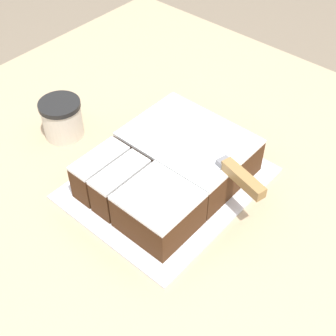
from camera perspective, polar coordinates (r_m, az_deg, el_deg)
The scene contains 5 objects.
countertop at distance 1.38m, azimuth 3.52°, elevation -15.12°, with size 1.40×1.10×0.95m.
cake_board at distance 0.98m, azimuth 0.00°, elevation -1.85°, with size 0.32×0.38×0.01m.
cake at distance 0.95m, azimuth 0.21°, elevation 0.03°, with size 0.25×0.31×0.08m.
knife at distance 0.88m, azimuth 7.38°, elevation 0.18°, with size 0.32×0.10×0.02m.
coffee_cup at distance 1.09m, azimuth -12.79°, elevation 5.90°, with size 0.09×0.09×0.09m.
Camera 1 is at (0.39, -0.57, 1.67)m, focal length 50.00 mm.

